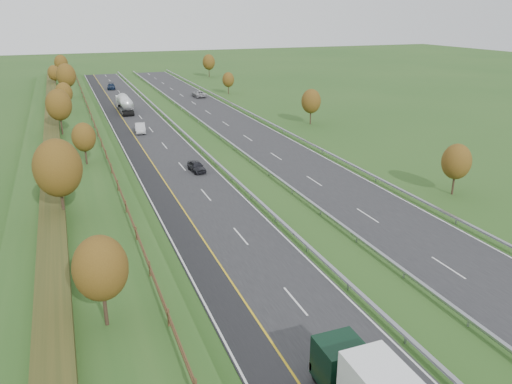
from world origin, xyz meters
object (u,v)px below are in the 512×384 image
(road_tanker, at_px, (125,103))
(car_small_far, at_px, (111,86))
(car_silver_mid, at_px, (140,128))
(car_dark_near, at_px, (197,166))
(car_oncoming, at_px, (199,94))

(road_tanker, distance_m, car_small_far, 34.26)
(car_silver_mid, relative_size, car_small_far, 0.97)
(car_dark_near, distance_m, car_small_far, 79.96)
(road_tanker, xyz_separation_m, car_silver_mid, (-0.00, -20.29, -1.02))
(car_dark_near, relative_size, car_silver_mid, 0.81)
(road_tanker, height_order, car_oncoming, road_tanker)
(car_small_far, xyz_separation_m, car_oncoming, (18.73, -21.19, 0.04))
(car_dark_near, xyz_separation_m, car_small_far, (-2.70, 79.92, 0.05))
(car_oncoming, bearing_deg, car_dark_near, 73.70)
(car_oncoming, bearing_deg, car_silver_mid, 58.71)
(car_silver_mid, relative_size, car_oncoming, 0.87)
(road_tanker, xyz_separation_m, car_oncoming, (19.43, 13.04, -1.05))
(car_dark_near, xyz_separation_m, car_oncoming, (16.03, 58.73, 0.10))
(road_tanker, xyz_separation_m, car_small_far, (0.71, 34.23, -1.09))
(road_tanker, distance_m, car_silver_mid, 20.32)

